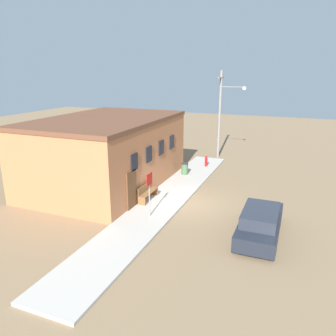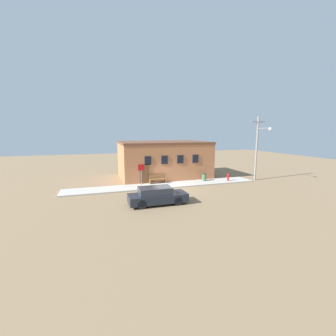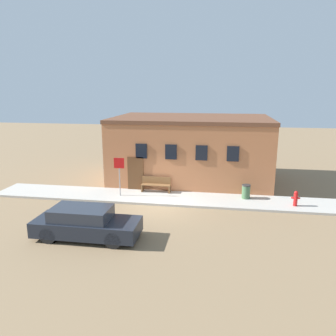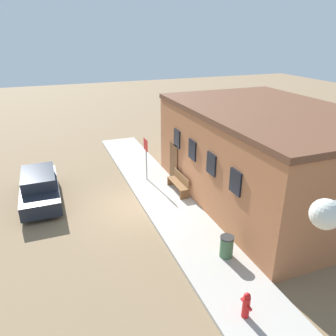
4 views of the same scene
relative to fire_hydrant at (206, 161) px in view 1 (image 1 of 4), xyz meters
The scene contains 9 objects.
ground_plane 7.44m from the fire_hydrant, behind, with size 80.00×80.00×0.00m, color #846B4C.
sidewalk 7.39m from the fire_hydrant, behind, with size 20.02×2.43×0.13m.
brick_building 8.02m from the fire_hydrant, 140.76° to the left, with size 10.52×6.92×4.40m.
fire_hydrant is the anchor object (origin of this frame).
stop_sign 9.89m from the fire_hydrant, behind, with size 0.61×0.06×2.27m.
bench 7.97m from the fire_hydrant, behind, with size 1.77×0.44×0.91m.
trash_bin 2.68m from the fire_hydrant, 161.22° to the left, with size 0.49×0.49×0.81m.
utility_pole 4.99m from the fire_hydrant, ahead, with size 1.80×2.17×7.26m.
parked_car 10.97m from the fire_hydrant, 151.75° to the right, with size 4.52×1.69×1.37m.
Camera 1 is at (-16.25, -5.49, 7.22)m, focal length 35.00 mm.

